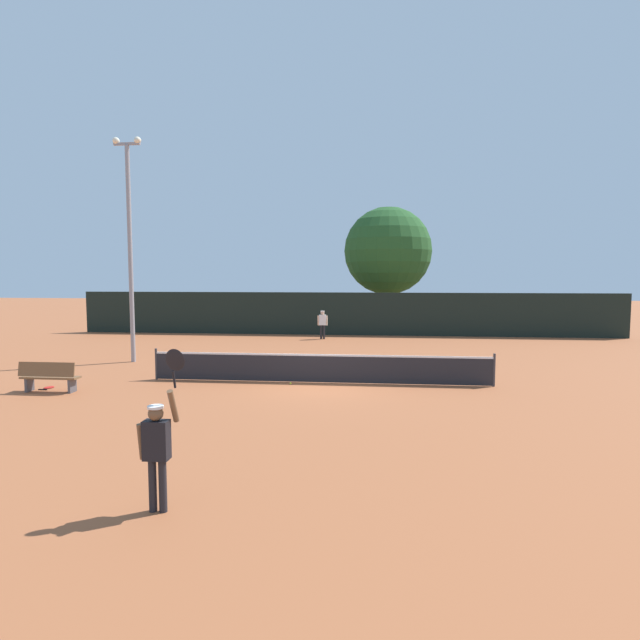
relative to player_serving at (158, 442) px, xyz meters
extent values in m
plane|color=#9E5633|center=(1.43, 9.71, -1.08)|extent=(120.00, 120.00, 0.00)
cube|color=#232328|center=(1.43, 9.71, -0.61)|extent=(11.31, 0.03, 0.91)
cube|color=white|center=(1.43, 9.71, -0.15)|extent=(11.31, 0.04, 0.06)
cylinder|color=#333338|center=(-4.22, 9.71, -0.55)|extent=(0.08, 0.08, 1.07)
cylinder|color=#333338|center=(7.08, 9.71, -0.55)|extent=(0.08, 0.08, 1.07)
cube|color=black|center=(1.43, 23.72, 0.19)|extent=(32.43, 0.12, 2.55)
cube|color=black|center=(-0.01, -0.01, 0.03)|extent=(0.38, 0.22, 0.60)
sphere|color=brown|center=(-0.01, -0.01, 0.44)|extent=(0.23, 0.23, 0.23)
cylinder|color=white|center=(-0.01, -0.01, 0.53)|extent=(0.24, 0.24, 0.04)
cylinder|color=black|center=(-0.09, -0.01, -0.68)|extent=(0.12, 0.12, 0.81)
cylinder|color=black|center=(0.07, -0.01, -0.68)|extent=(0.12, 0.12, 0.81)
cylinder|color=brown|center=(-0.25, -0.01, 0.00)|extent=(0.09, 0.17, 0.57)
cylinder|color=brown|center=(0.23, 0.07, 0.53)|extent=(0.09, 0.32, 0.55)
cylinder|color=black|center=(0.23, 0.13, 0.93)|extent=(0.04, 0.11, 0.28)
ellipsoid|color=black|center=(0.23, 0.19, 1.22)|extent=(0.30, 0.13, 0.36)
cube|color=white|center=(0.35, 21.62, -0.01)|extent=(0.38, 0.22, 0.58)
sphere|color=beige|center=(0.35, 21.62, 0.39)|extent=(0.22, 0.22, 0.22)
cylinder|color=white|center=(0.35, 21.62, 0.48)|extent=(0.23, 0.23, 0.04)
cylinder|color=black|center=(0.27, 21.62, -0.69)|extent=(0.12, 0.12, 0.79)
cylinder|color=black|center=(0.43, 21.62, -0.69)|extent=(0.12, 0.12, 0.79)
cylinder|color=beige|center=(0.11, 21.62, -0.04)|extent=(0.09, 0.17, 0.55)
cylinder|color=beige|center=(0.59, 21.62, -0.04)|extent=(0.09, 0.15, 0.55)
sphere|color=#CCE033|center=(0.51, 9.35, -1.05)|extent=(0.07, 0.07, 0.07)
cylinder|color=black|center=(-7.06, 7.70, -1.06)|extent=(0.28, 0.04, 0.04)
ellipsoid|color=red|center=(-7.06, 8.02, -1.06)|extent=(0.28, 0.36, 0.04)
cube|color=brown|center=(-6.66, 7.51, -0.63)|extent=(1.80, 0.40, 0.06)
cube|color=brown|center=(-6.66, 7.33, -0.35)|extent=(1.80, 0.12, 0.44)
cube|color=#4C4C51|center=(-7.36, 7.51, -0.86)|extent=(0.08, 0.36, 0.45)
cube|color=#4C4C51|center=(-5.96, 7.51, -0.86)|extent=(0.08, 0.36, 0.45)
cylinder|color=gray|center=(-6.69, 13.13, 3.30)|extent=(0.18, 0.18, 8.78)
cube|color=gray|center=(-6.69, 13.13, 7.74)|extent=(1.10, 0.10, 0.10)
sphere|color=#F2EDCC|center=(-7.14, 13.13, 7.87)|extent=(0.28, 0.28, 0.28)
sphere|color=#F2EDCC|center=(-6.24, 13.13, 7.87)|extent=(0.28, 0.28, 0.28)
cylinder|color=brown|center=(4.10, 28.05, 0.42)|extent=(0.56, 0.56, 3.01)
sphere|color=#235123|center=(4.10, 28.05, 4.11)|extent=(5.83, 5.83, 5.83)
cube|color=white|center=(-2.16, 29.75, -0.48)|extent=(2.19, 4.32, 0.90)
cube|color=#2D333D|center=(-2.16, 29.45, 0.29)|extent=(1.85, 2.31, 0.64)
cylinder|color=black|center=(-3.01, 31.15, -0.78)|extent=(0.22, 0.60, 0.60)
cylinder|color=black|center=(-1.31, 31.15, -0.78)|extent=(0.22, 0.60, 0.60)
cylinder|color=black|center=(-3.01, 28.35, -0.78)|extent=(0.22, 0.60, 0.60)
cylinder|color=black|center=(-1.31, 28.35, -0.78)|extent=(0.22, 0.60, 0.60)
cube|color=#B7B7BC|center=(8.05, 30.15, -0.48)|extent=(2.41, 4.40, 0.90)
cube|color=#2D333D|center=(8.05, 29.85, 0.29)|extent=(1.96, 2.39, 0.64)
cylinder|color=black|center=(7.20, 31.55, -0.78)|extent=(0.22, 0.60, 0.60)
cylinder|color=black|center=(8.90, 31.55, -0.78)|extent=(0.22, 0.60, 0.60)
cylinder|color=black|center=(7.20, 28.75, -0.78)|extent=(0.22, 0.60, 0.60)
cylinder|color=black|center=(8.90, 28.75, -0.78)|extent=(0.22, 0.60, 0.60)
camera|label=1|loc=(3.23, -7.37, 2.50)|focal=29.33mm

